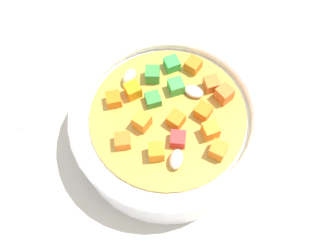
% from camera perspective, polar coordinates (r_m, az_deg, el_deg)
% --- Properties ---
extents(ground_plane, '(1.40, 1.40, 0.02)m').
position_cam_1_polar(ground_plane, '(0.44, 0.00, -2.09)').
color(ground_plane, '#BAB2A0').
extents(soup_bowl_main, '(0.18, 0.18, 0.06)m').
position_cam_1_polar(soup_bowl_main, '(0.40, 0.01, 0.27)').
color(soup_bowl_main, white).
rests_on(soup_bowl_main, ground_plane).
extents(spoon, '(0.11, 0.18, 0.01)m').
position_cam_1_polar(spoon, '(0.45, -19.08, -1.58)').
color(spoon, silver).
rests_on(spoon, ground_plane).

